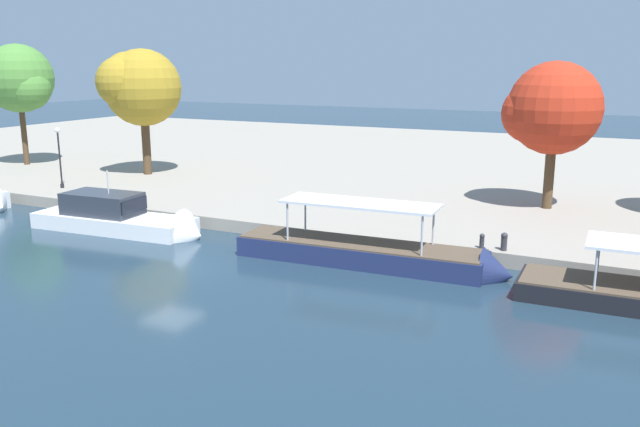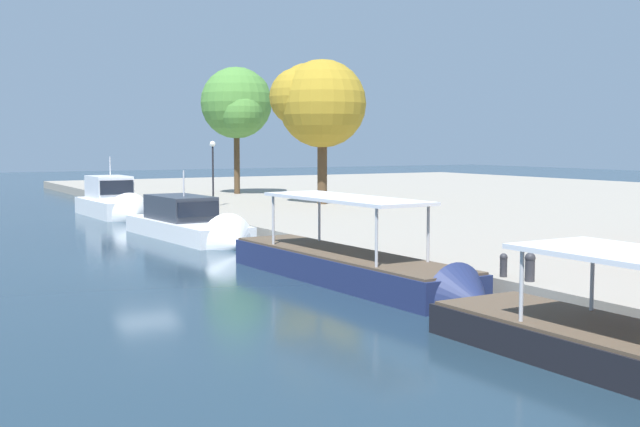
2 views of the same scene
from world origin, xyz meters
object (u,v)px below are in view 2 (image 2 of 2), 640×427
object	(u,v)px
lamp_post	(213,167)
tree_2	(239,103)
motor_yacht_1	(192,229)
tree_0	(315,101)
motor_yacht_0	(114,205)
mooring_bollard_0	(504,264)
mooring_bollard_1	(530,266)
tour_boat_2	(359,274)

from	to	relation	value
lamp_post	tree_2	size ratio (longest dim) A/B	0.42
motor_yacht_1	tree_0	xyz separation A→B (m)	(-9.47, 12.61, 7.30)
motor_yacht_0	tree_2	size ratio (longest dim) A/B	0.85
mooring_bollard_0	mooring_bollard_1	size ratio (longest dim) A/B	0.85
motor_yacht_0	lamp_post	xyz separation A→B (m)	(3.82, 5.58, 2.57)
motor_yacht_0	lamp_post	bearing A→B (deg)	53.94
tour_boat_2	lamp_post	bearing A→B (deg)	166.22
tree_2	tree_0	bearing A→B (deg)	0.60
motor_yacht_0	tree_2	distance (m)	16.40
mooring_bollard_1	tree_2	world-z (taller)	tree_2
tree_0	tree_2	size ratio (longest dim) A/B	0.95
tree_0	tree_2	xyz separation A→B (m)	(-12.67, -0.13, 0.35)
tour_boat_2	tree_0	xyz separation A→B (m)	(-25.12, 12.27, 7.44)
motor_yacht_1	mooring_bollard_1	bearing A→B (deg)	4.42
lamp_post	tree_0	size ratio (longest dim) A/B	0.44
mooring_bollard_1	lamp_post	bearing A→B (deg)	175.56
tour_boat_2	tree_0	world-z (taller)	tree_0
lamp_post	tree_2	world-z (taller)	tree_2
mooring_bollard_1	tour_boat_2	bearing A→B (deg)	-153.68
tour_boat_2	tree_2	size ratio (longest dim) A/B	1.30
motor_yacht_1	mooring_bollard_1	xyz separation A→B (m)	(21.16, 3.07, 0.66)
mooring_bollard_1	lamp_post	distance (m)	32.09
tree_2	mooring_bollard_1	bearing A→B (deg)	-12.26
motor_yacht_1	mooring_bollard_0	distance (m)	20.35
mooring_bollard_0	lamp_post	world-z (taller)	lamp_post
mooring_bollard_1	tree_2	bearing A→B (deg)	167.74
tree_0	lamp_post	bearing A→B (deg)	-100.39
motor_yacht_0	tree_2	world-z (taller)	tree_2
tree_2	lamp_post	bearing A→B (deg)	-31.36
tour_boat_2	tree_0	distance (m)	28.93
lamp_post	tree_0	distance (m)	8.48
motor_yacht_0	tree_2	bearing A→B (deg)	119.42
tree_2	motor_yacht_0	bearing A→B (deg)	-58.89
motor_yacht_1	lamp_post	world-z (taller)	lamp_post
motor_yacht_1	mooring_bollard_0	size ratio (longest dim) A/B	14.57
lamp_post	mooring_bollard_0	bearing A→B (deg)	-4.82
lamp_post	tree_2	distance (m)	14.18
mooring_bollard_1	lamp_post	xyz separation A→B (m)	(-31.93, 2.48, 2.12)
motor_yacht_1	tree_2	xyz separation A→B (m)	(-22.14, 12.48, 7.65)
tree_2	tour_boat_2	bearing A→B (deg)	-17.81
motor_yacht_1	mooring_bollard_1	world-z (taller)	motor_yacht_1
motor_yacht_0	tree_0	bearing A→B (deg)	66.29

